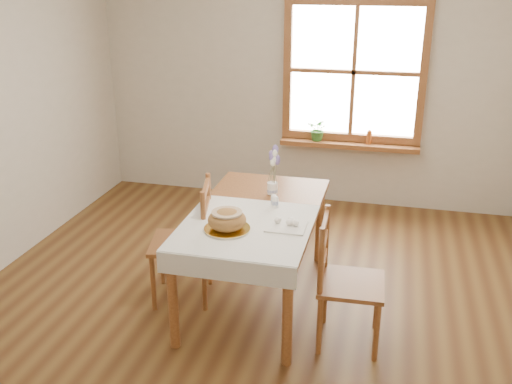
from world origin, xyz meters
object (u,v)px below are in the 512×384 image
chair_right (351,282)px  bread_plate (227,229)px  chair_left (181,241)px  flower_vase (272,189)px  dining_table (256,221)px

chair_right → bread_plate: chair_right is taller
chair_left → flower_vase: chair_left is taller
dining_table → chair_right: size_ratio=1.71×
dining_table → flower_vase: (0.05, 0.35, 0.13)m
chair_left → flower_vase: bearing=114.2°
dining_table → bread_plate: size_ratio=5.17×
dining_table → bread_plate: 0.43m
chair_left → bread_plate: bearing=45.7°
chair_left → flower_vase: size_ratio=10.31×
bread_plate → flower_vase: flower_vase is taller
chair_left → chair_right: (1.33, -0.27, -0.02)m
bread_plate → flower_vase: (0.15, 0.75, 0.03)m
chair_left → bread_plate: (0.46, -0.28, 0.28)m
chair_left → chair_right: bearing=65.7°
chair_right → flower_vase: (-0.71, 0.74, 0.33)m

